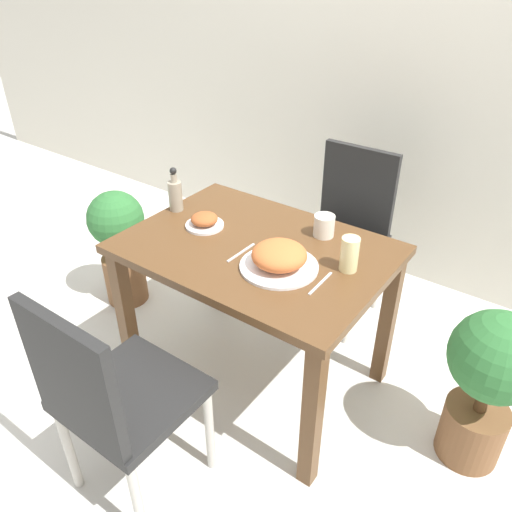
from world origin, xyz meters
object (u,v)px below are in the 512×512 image
sauce_bottle (175,194)px  potted_plant_left (119,241)px  chair_near (111,395)px  side_plate (204,221)px  drink_cup (324,226)px  juice_glass (349,254)px  chair_far (345,226)px  food_plate (279,258)px  potted_plant_right (490,379)px

sauce_bottle → potted_plant_left: size_ratio=0.31×
chair_near → sauce_bottle: (-0.45, 0.81, 0.29)m
chair_near → side_plate: size_ratio=5.46×
drink_cup → juice_glass: (0.20, -0.17, 0.02)m
chair_far → food_plate: 0.85m
chair_far → potted_plant_left: 1.22m
drink_cup → sauce_bottle: size_ratio=0.45×
chair_near → potted_plant_left: size_ratio=1.35×
food_plate → drink_cup: size_ratio=3.24×
food_plate → potted_plant_right: 0.89m
potted_plant_left → side_plate: bearing=-5.1°
chair_far → juice_glass: chair_far is taller
side_plate → juice_glass: juice_glass is taller
side_plate → potted_plant_left: bearing=174.9°
side_plate → potted_plant_right: side_plate is taller
side_plate → juice_glass: bearing=5.4°
food_plate → juice_glass: (0.22, 0.14, 0.02)m
side_plate → sauce_bottle: size_ratio=0.81×
chair_far → potted_plant_right: size_ratio=1.31×
food_plate → potted_plant_right: size_ratio=0.43×
chair_far → food_plate: size_ratio=3.04×
food_plate → chair_far: bearing=98.0°
potted_plant_left → potted_plant_right: bearing=2.8°
side_plate → sauce_bottle: sauce_bottle is taller
juice_glass → sauce_bottle: bearing=-179.1°
chair_near → sauce_bottle: sauce_bottle is taller
drink_cup → potted_plant_left: size_ratio=0.14×
chair_far → potted_plant_right: bearing=-32.5°
side_plate → drink_cup: 0.51m
food_plate → side_plate: (-0.44, 0.08, -0.02)m
juice_glass → potted_plant_right: juice_glass is taller
juice_glass → sauce_bottle: sauce_bottle is taller
sauce_bottle → potted_plant_left: bearing=178.4°
food_plate → drink_cup: bearing=87.2°
potted_plant_left → chair_far: bearing=33.0°
chair_far → sauce_bottle: sauce_bottle is taller
drink_cup → side_plate: bearing=-152.8°
juice_glass → side_plate: bearing=-174.6°
chair_near → potted_plant_right: 1.34m
chair_far → food_plate: chair_far is taller
potted_plant_left → sauce_bottle: bearing=-1.6°
sauce_bottle → potted_plant_right: bearing=4.3°
potted_plant_left → potted_plant_right: size_ratio=0.97×
side_plate → sauce_bottle: bearing=167.1°
juice_glass → chair_far: bearing=116.4°
chair_near → food_plate: size_ratio=3.04×
juice_glass → sauce_bottle: (-0.86, -0.01, 0.01)m
side_plate → potted_plant_left: 0.78m
chair_near → potted_plant_left: 1.24m
side_plate → drink_cup: (0.45, 0.23, 0.02)m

